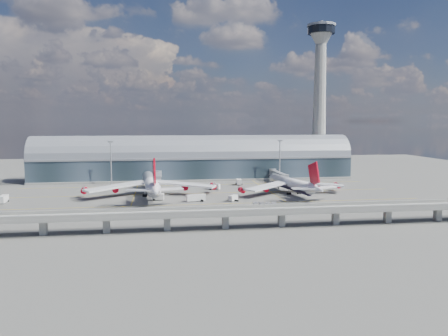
{
  "coord_description": "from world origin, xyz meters",
  "views": [
    {
      "loc": [
        -21.99,
        -201.3,
        36.92
      ],
      "look_at": [
        9.1,
        10.0,
        14.0
      ],
      "focal_mm": 35.0,
      "sensor_mm": 36.0,
      "label": 1
    }
  ],
  "objects": [
    {
      "name": "floodlight_mast_right",
      "position": [
        50.0,
        55.0,
        13.63
      ],
      "size": [
        3.0,
        0.7,
        25.7
      ],
      "color": "gray",
      "rests_on": "ground"
    },
    {
      "name": "service_truck_0",
      "position": [
        -92.91,
        6.83,
        1.69
      ],
      "size": [
        3.04,
        7.98,
        3.27
      ],
      "rotation": [
        0.0,
        0.0,
        0.04
      ],
      "color": "silver",
      "rests_on": "ground"
    },
    {
      "name": "floodlight_mast_left",
      "position": [
        -50.0,
        55.0,
        13.63
      ],
      "size": [
        3.0,
        0.7,
        25.7
      ],
      "color": "gray",
      "rests_on": "ground"
    },
    {
      "name": "cargo_train_2",
      "position": [
        22.11,
        -25.56,
        0.91
      ],
      "size": [
        7.95,
        2.73,
        1.74
      ],
      "rotation": [
        0.0,
        0.0,
        1.43
      ],
      "color": "gray",
      "rests_on": "ground"
    },
    {
      "name": "service_truck_4",
      "position": [
        23.29,
        46.59,
        1.67
      ],
      "size": [
        3.34,
        5.97,
        3.32
      ],
      "rotation": [
        0.0,
        0.0,
        -0.11
      ],
      "color": "silver",
      "rests_on": "ground"
    },
    {
      "name": "airliner_right",
      "position": [
        44.73,
        11.91,
        4.9
      ],
      "size": [
        56.78,
        59.4,
        18.88
      ],
      "rotation": [
        0.0,
        0.0,
        0.16
      ],
      "color": "white",
      "rests_on": "ground"
    },
    {
      "name": "service_truck_5",
      "position": [
        6.82,
        31.61,
        1.58
      ],
      "size": [
        6.74,
        5.43,
        3.09
      ],
      "rotation": [
        0.0,
        0.0,
        1.02
      ],
      "color": "silver",
      "rests_on": "ground"
    },
    {
      "name": "terminal",
      "position": [
        0.0,
        77.99,
        11.34
      ],
      "size": [
        200.0,
        30.0,
        28.0
      ],
      "color": "#1F2C35",
      "rests_on": "ground"
    },
    {
      "name": "service_truck_3",
      "position": [
        11.35,
        -3.86,
        1.38
      ],
      "size": [
        5.21,
        5.64,
        2.69
      ],
      "rotation": [
        0.0,
        0.0,
        -0.7
      ],
      "color": "silver",
      "rests_on": "ground"
    },
    {
      "name": "cargo_train_1",
      "position": [
        22.73,
        -18.92,
        0.91
      ],
      "size": [
        10.54,
        2.96,
        1.74
      ],
      "rotation": [
        0.0,
        0.0,
        1.7
      ],
      "color": "gray",
      "rests_on": "ground"
    },
    {
      "name": "jet_bridge_right",
      "position": [
        47.98,
        51.18,
        5.18
      ],
      "size": [
        4.4,
        32.0,
        7.25
      ],
      "color": "gray",
      "rests_on": "ground"
    },
    {
      "name": "service_truck_2",
      "position": [
        -6.02,
        -2.46,
        1.66
      ],
      "size": [
        9.16,
        4.62,
        3.19
      ],
      "rotation": [
        0.0,
        0.0,
        1.82
      ],
      "color": "silver",
      "rests_on": "ground"
    },
    {
      "name": "guideway",
      "position": [
        -0.0,
        -55.0,
        5.29
      ],
      "size": [
        220.0,
        8.5,
        7.2
      ],
      "color": "gray",
      "rests_on": "ground"
    },
    {
      "name": "jet_bridge_left",
      "position": [
        -23.4,
        53.12,
        5.18
      ],
      "size": [
        4.4,
        28.0,
        7.25
      ],
      "color": "gray",
      "rests_on": "ground"
    },
    {
      "name": "control_tower",
      "position": [
        85.0,
        83.0,
        51.64
      ],
      "size": [
        19.0,
        19.0,
        103.0
      ],
      "color": "gray",
      "rests_on": "ground"
    },
    {
      "name": "cargo_train_0",
      "position": [
        13.0,
        -29.39,
        0.78
      ],
      "size": [
        6.77,
        3.53,
        1.49
      ],
      "rotation": [
        0.0,
        0.0,
        1.91
      ],
      "color": "gray",
      "rests_on": "ground"
    },
    {
      "name": "service_truck_1",
      "position": [
        -23.29,
        3.03,
        1.62
      ],
      "size": [
        5.84,
        3.37,
        3.21
      ],
      "rotation": [
        0.0,
        0.0,
        1.43
      ],
      "color": "silver",
      "rests_on": "ground"
    },
    {
      "name": "taxi_lines",
      "position": [
        0.0,
        22.11,
        0.01
      ],
      "size": [
        200.0,
        80.12,
        0.01
      ],
      "color": "gold",
      "rests_on": "ground"
    },
    {
      "name": "airliner_left",
      "position": [
        -26.71,
        15.8,
        6.13
      ],
      "size": [
        66.98,
        70.4,
        21.44
      ],
      "rotation": [
        0.0,
        0.0,
        0.08
      ],
      "color": "white",
      "rests_on": "ground"
    },
    {
      "name": "ground",
      "position": [
        0.0,
        0.0,
        0.0
      ],
      "size": [
        500.0,
        500.0,
        0.0
      ],
      "primitive_type": "plane",
      "color": "#474744",
      "rests_on": "ground"
    }
  ]
}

